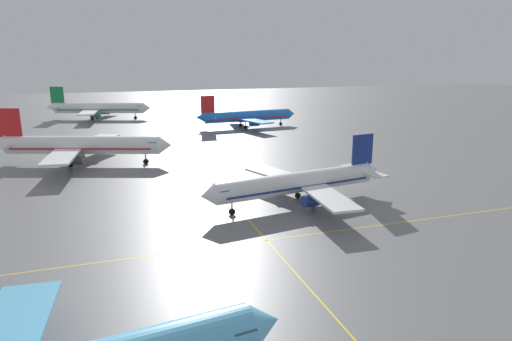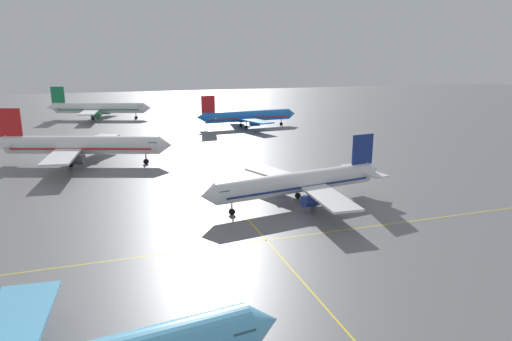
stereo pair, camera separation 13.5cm
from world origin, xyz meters
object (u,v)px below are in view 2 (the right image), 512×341
airliner_second_row (299,182)px  airliner_third_row (81,145)px  airliner_far_left_stand (247,116)px  airliner_far_right_stand (99,108)px

airliner_second_row → airliner_third_row: 52.61m
airliner_second_row → airliner_far_left_stand: 79.98m
airliner_third_row → airliner_far_right_stand: bearing=87.9°
airliner_second_row → airliner_third_row: airliner_third_row is taller
airliner_second_row → airliner_far_right_stand: (-31.41, 115.46, 0.61)m
airliner_second_row → airliner_third_row: (-34.21, 39.96, 0.66)m
airliner_far_left_stand → airliner_far_right_stand: airliner_far_right_stand is taller
airliner_second_row → airliner_far_right_stand: 119.66m
airliner_far_right_stand → airliner_second_row: bearing=-74.8°
airliner_third_row → airliner_second_row: bearing=-49.4°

